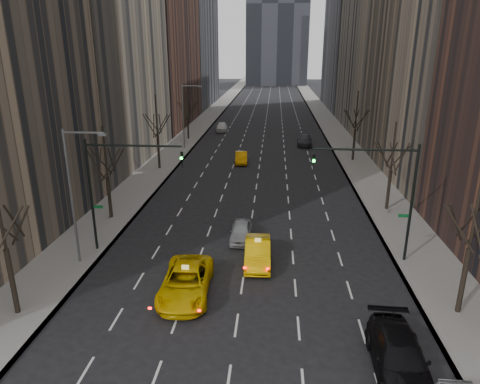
% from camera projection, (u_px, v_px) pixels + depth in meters
% --- Properties ---
extents(ground, '(400.00, 400.00, 0.00)m').
position_uv_depth(ground, '(228.00, 381.00, 18.71)').
color(ground, black).
rests_on(ground, ground).
extents(sidewalk_left, '(4.50, 320.00, 0.15)m').
position_uv_depth(sidewalk_left, '(205.00, 121.00, 85.78)').
color(sidewalk_left, slate).
rests_on(sidewalk_left, ground).
extents(sidewalk_right, '(4.50, 320.00, 0.15)m').
position_uv_depth(sidewalk_right, '(328.00, 123.00, 83.92)').
color(sidewalk_right, slate).
rests_on(sidewalk_right, ground).
extents(bld_left_far, '(14.00, 28.00, 44.00)m').
position_uv_depth(bld_left_far, '(146.00, 0.00, 75.74)').
color(bld_left_far, brown).
rests_on(bld_left_far, ground).
extents(tree_lw_a, '(3.36, 3.50, 8.28)m').
position_uv_depth(tree_lw_a, '(6.00, 250.00, 22.17)').
color(tree_lw_a, black).
rests_on(tree_lw_a, ground).
extents(tree_lw_b, '(3.36, 3.50, 7.82)m').
position_uv_depth(tree_lw_b, '(107.00, 177.00, 35.46)').
color(tree_lw_b, black).
rests_on(tree_lw_b, ground).
extents(tree_lw_c, '(3.36, 3.50, 8.74)m').
position_uv_depth(tree_lw_c, '(158.00, 136.00, 50.48)').
color(tree_lw_c, black).
rests_on(tree_lw_c, ground).
extents(tree_lw_d, '(3.36, 3.50, 7.36)m').
position_uv_depth(tree_lw_d, '(188.00, 117.00, 67.64)').
color(tree_lw_d, black).
rests_on(tree_lw_d, ground).
extents(tree_rw_a, '(3.36, 3.50, 8.28)m').
position_uv_depth(tree_rw_a, '(469.00, 250.00, 22.24)').
color(tree_rw_a, black).
rests_on(tree_rw_a, ground).
extents(tree_rw_b, '(3.36, 3.50, 7.82)m').
position_uv_depth(tree_rw_b, '(391.00, 170.00, 37.41)').
color(tree_rw_b, black).
rests_on(tree_rw_b, ground).
extents(tree_rw_c, '(3.36, 3.50, 8.74)m').
position_uv_depth(tree_rw_c, '(355.00, 130.00, 54.32)').
color(tree_rw_c, black).
rests_on(tree_rw_c, ground).
extents(traffic_mast_left, '(6.69, 0.39, 8.00)m').
position_uv_depth(traffic_mast_left, '(113.00, 178.00, 29.00)').
color(traffic_mast_left, black).
rests_on(traffic_mast_left, ground).
extents(traffic_mast_right, '(6.69, 0.39, 8.00)m').
position_uv_depth(traffic_mast_right, '(387.00, 184.00, 27.62)').
color(traffic_mast_right, black).
rests_on(traffic_mast_right, ground).
extents(streetlight_near, '(2.83, 0.22, 9.00)m').
position_uv_depth(streetlight_near, '(75.00, 184.00, 27.20)').
color(streetlight_near, slate).
rests_on(streetlight_near, ground).
extents(streetlight_far, '(2.83, 0.22, 9.00)m').
position_uv_depth(streetlight_far, '(185.00, 110.00, 60.28)').
color(streetlight_far, slate).
rests_on(streetlight_far, ground).
extents(taxi_suv, '(3.04, 6.15, 1.68)m').
position_uv_depth(taxi_suv, '(186.00, 282.00, 25.06)').
color(taxi_suv, '#E7BC04').
rests_on(taxi_suv, ground).
extents(taxi_sedan, '(1.83, 4.89, 1.59)m').
position_uv_depth(taxi_sedan, '(258.00, 252.00, 28.78)').
color(taxi_sedan, '#FFC005').
rests_on(taxi_sedan, ground).
extents(silver_sedan_ahead, '(1.61, 3.95, 1.34)m').
position_uv_depth(silver_sedan_ahead, '(241.00, 231.00, 32.40)').
color(silver_sedan_ahead, '#979A9F').
rests_on(silver_sedan_ahead, ground).
extents(parked_suv_black, '(2.53, 5.80, 1.66)m').
position_uv_depth(parked_suv_black, '(399.00, 357.00, 18.93)').
color(parked_suv_black, black).
rests_on(parked_suv_black, ground).
extents(far_taxi, '(1.77, 4.33, 1.40)m').
position_uv_depth(far_taxi, '(241.00, 158.00, 54.35)').
color(far_taxi, orange).
rests_on(far_taxi, ground).
extents(far_suv_grey, '(2.31, 5.28, 1.51)m').
position_uv_depth(far_suv_grey, '(304.00, 140.00, 64.40)').
color(far_suv_grey, '#2F3035').
rests_on(far_suv_grey, ground).
extents(far_car_white, '(2.25, 4.80, 1.59)m').
position_uv_depth(far_car_white, '(222.00, 127.00, 75.35)').
color(far_car_white, white).
rests_on(far_car_white, ground).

